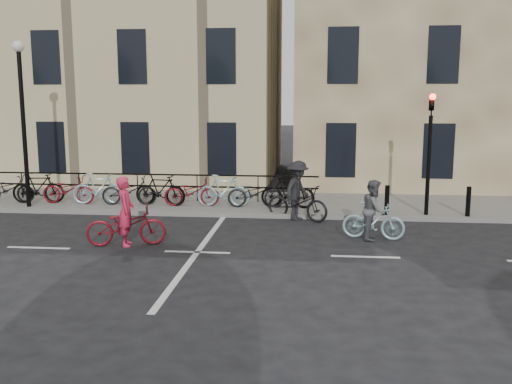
# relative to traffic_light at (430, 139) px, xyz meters

# --- Properties ---
(ground) EXTENTS (120.00, 120.00, 0.00)m
(ground) POSITION_rel_traffic_light_xyz_m (-6.20, -4.34, -2.45)
(ground) COLOR black
(ground) RESTS_ON ground
(sidewalk) EXTENTS (46.00, 4.00, 0.15)m
(sidewalk) POSITION_rel_traffic_light_xyz_m (-10.20, 1.66, -2.38)
(sidewalk) COLOR slate
(sidewalk) RESTS_ON ground
(building_east) EXTENTS (14.00, 10.00, 12.00)m
(building_east) POSITION_rel_traffic_light_xyz_m (2.80, 8.66, 3.70)
(building_east) COLOR #917B57
(building_east) RESTS_ON sidewalk
(building_west) EXTENTS (20.00, 10.00, 10.00)m
(building_west) POSITION_rel_traffic_light_xyz_m (-15.20, 8.66, 2.70)
(building_west) COLOR tan
(building_west) RESTS_ON sidewalk
(traffic_light) EXTENTS (0.18, 0.30, 3.90)m
(traffic_light) POSITION_rel_traffic_light_xyz_m (0.00, 0.00, 0.00)
(traffic_light) COLOR black
(traffic_light) RESTS_ON sidewalk
(lamp_post) EXTENTS (0.36, 0.36, 5.28)m
(lamp_post) POSITION_rel_traffic_light_xyz_m (-12.70, 0.06, 1.04)
(lamp_post) COLOR black
(lamp_post) RESTS_ON sidewalk
(bollard_east) EXTENTS (0.14, 0.14, 0.90)m
(bollard_east) POSITION_rel_traffic_light_xyz_m (-1.20, -0.09, -1.85)
(bollard_east) COLOR black
(bollard_east) RESTS_ON sidewalk
(bollard_west) EXTENTS (0.14, 0.14, 0.90)m
(bollard_west) POSITION_rel_traffic_light_xyz_m (1.20, -0.09, -1.85)
(bollard_west) COLOR black
(bollard_west) RESTS_ON sidewalk
(parked_bikes) EXTENTS (11.45, 1.23, 1.05)m
(parked_bikes) POSITION_rel_traffic_light_xyz_m (-9.02, 0.70, -1.81)
(parked_bikes) COLOR black
(parked_bikes) RESTS_ON sidewalk
(cyclist_pink) EXTENTS (2.08, 1.15, 1.76)m
(cyclist_pink) POSITION_rel_traffic_light_xyz_m (-8.10, -3.87, -1.84)
(cyclist_pink) COLOR maroon
(cyclist_pink) RESTS_ON ground
(cyclist_grey) EXTENTS (1.69, 0.87, 1.58)m
(cyclist_grey) POSITION_rel_traffic_light_xyz_m (-1.85, -2.61, -1.81)
(cyclist_grey) COLOR #95BFC4
(cyclist_grey) RESTS_ON ground
(cyclist_dark) EXTENTS (2.13, 1.56, 1.81)m
(cyclist_dark) POSITION_rel_traffic_light_xyz_m (-3.90, -0.44, -1.74)
(cyclist_dark) COLOR black
(cyclist_dark) RESTS_ON ground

